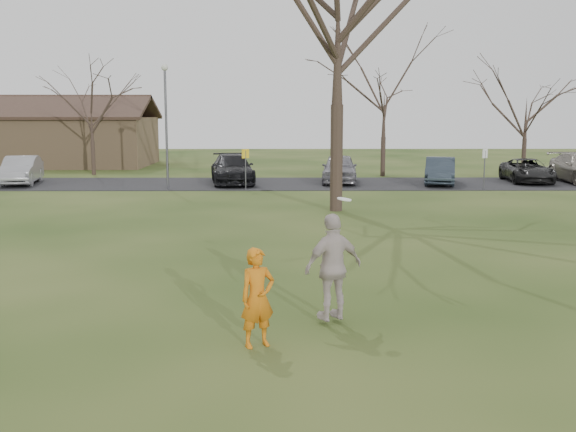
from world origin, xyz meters
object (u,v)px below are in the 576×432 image
object	(u,v)px
car_4	(339,168)
big_tree	(338,31)
catching_play	(333,267)
car_6	(527,170)
car_5	(440,171)
car_1	(21,170)
car_3	(232,169)
lamp_post	(166,111)
building	(12,139)
player_defender	(258,298)

from	to	relation	value
car_4	big_tree	world-z (taller)	big_tree
catching_play	big_tree	size ratio (longest dim) A/B	0.16
car_6	catching_play	world-z (taller)	catching_play
car_5	big_tree	xyz separation A→B (m)	(-6.37, -9.54, 6.24)
big_tree	car_1	bearing A→B (deg)	149.23
car_1	catching_play	bearing A→B (deg)	-68.16
car_3	big_tree	size ratio (longest dim) A/B	0.39
car_4	car_5	bearing A→B (deg)	-2.93
car_1	catching_play	size ratio (longest dim) A/B	2.02
car_1	car_4	world-z (taller)	car_4
car_1	lamp_post	size ratio (longest dim) A/B	0.73
car_6	building	distance (m)	35.73
car_1	big_tree	xyz separation A→B (m)	(16.28, -9.69, 6.20)
car_5	catching_play	size ratio (longest dim) A/B	1.92
car_4	car_5	world-z (taller)	car_4
car_6	building	world-z (taller)	building
car_1	building	xyz separation A→B (m)	(-5.72, 13.31, 1.13)
catching_play	lamp_post	world-z (taller)	lamp_post
car_6	building	bearing A→B (deg)	163.55
car_1	car_3	size ratio (longest dim) A/B	0.85
car_1	car_6	distance (m)	27.74
player_defender	car_6	world-z (taller)	player_defender
player_defender	car_5	world-z (taller)	player_defender
player_defender	car_3	bearing A→B (deg)	67.98
car_4	lamp_post	distance (m)	9.93
car_4	catching_play	world-z (taller)	catching_play
car_4	catching_play	size ratio (longest dim) A/B	2.03
car_1	car_4	distance (m)	17.28
car_6	lamp_post	bearing A→B (deg)	-167.18
car_1	catching_play	xyz separation A→B (m)	(15.09, -24.17, 0.29)
car_6	catching_play	xyz separation A→B (m)	(-12.64, -24.99, 0.40)
car_1	car_4	size ratio (longest dim) A/B	0.99
car_1	car_5	xyz separation A→B (m)	(22.65, -0.16, -0.04)
car_5	car_1	bearing A→B (deg)	-166.89
car_1	lamp_post	world-z (taller)	lamp_post
catching_play	lamp_post	bearing A→B (deg)	107.23
car_5	car_6	size ratio (longest dim) A/B	0.93
catching_play	big_tree	world-z (taller)	big_tree
car_1	car_6	size ratio (longest dim) A/B	0.98
building	big_tree	distance (m)	32.23
catching_play	building	size ratio (longest dim) A/B	0.11
car_5	player_defender	bearing A→B (deg)	-95.96
car_5	building	xyz separation A→B (m)	(-28.37, 13.46, 1.17)
car_1	car_6	bearing A→B (deg)	-8.44
catching_play	building	xyz separation A→B (m)	(-20.82, 37.48, 0.84)
car_1	car_4	xyz separation A→B (m)	(17.27, 0.62, 0.03)
player_defender	car_6	bearing A→B (deg)	34.66
car_5	big_tree	world-z (taller)	big_tree
player_defender	car_4	size ratio (longest dim) A/B	0.37
car_5	lamp_post	bearing A→B (deg)	-158.44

